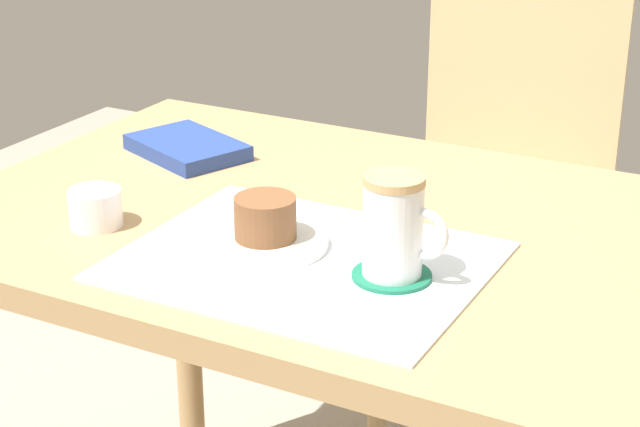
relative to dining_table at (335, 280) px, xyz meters
The scene contains 9 objects.
dining_table is the anchor object (origin of this frame).
wooden_chair 0.73m from the dining_table, 89.32° to the left, with size 0.47×0.47×0.96m.
placemat 0.18m from the dining_table, 77.78° to the right, with size 0.43×0.34×0.00m, color white.
pastry_plate 0.17m from the dining_table, 103.08° to the right, with size 0.16×0.16×0.01m, color silver.
pastry 0.19m from the dining_table, 103.08° to the right, with size 0.08×0.08×0.05m, color brown.
coffee_coaster 0.23m from the dining_table, 43.87° to the right, with size 0.09×0.09×0.01m, color #196B4C.
coffee_mug 0.26m from the dining_table, 43.38° to the right, with size 0.10×0.07×0.12m.
sugar_bowl 0.34m from the dining_table, 147.24° to the right, with size 0.07×0.07×0.05m, color white.
small_book 0.36m from the dining_table, 159.66° to the left, with size 0.18×0.12×0.02m, color navy.
Camera 1 is at (0.60, -1.18, 1.29)m, focal length 60.00 mm.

